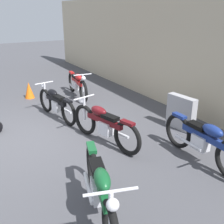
{
  "coord_description": "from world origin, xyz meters",
  "views": [
    {
      "loc": [
        5.86,
        -1.25,
        2.82
      ],
      "look_at": [
        0.76,
        1.71,
        0.55
      ],
      "focal_mm": 42.72,
      "sensor_mm": 36.0,
      "label": 1
    }
  ],
  "objects": [
    {
      "name": "ground_plane",
      "position": [
        0.0,
        0.0,
        0.0
      ],
      "size": [
        40.0,
        40.0,
        0.0
      ],
      "primitive_type": "plane",
      "color": "#47474C"
    },
    {
      "name": "building_wall",
      "position": [
        0.0,
        4.37,
        1.62
      ],
      "size": [
        18.0,
        0.3,
        3.25
      ],
      "primitive_type": "cube",
      "color": "beige",
      "rests_on": "ground_plane"
    },
    {
      "name": "stone_marker",
      "position": [
        1.39,
        3.34,
        0.43
      ],
      "size": [
        0.81,
        0.27,
        0.85
      ],
      "primitive_type": "cube",
      "rotation": [
        0.0,
        0.0,
        0.09
      ],
      "color": "#9E9EA3",
      "rests_on": "ground_plane"
    },
    {
      "name": "traffic_cone",
      "position": [
        -3.04,
        0.68,
        0.28
      ],
      "size": [
        0.32,
        0.32,
        0.55
      ],
      "primitive_type": "cone",
      "color": "orange",
      "rests_on": "ground_plane"
    },
    {
      "name": "motorcycle_green",
      "position": [
        3.12,
        0.15,
        0.48
      ],
      "size": [
        2.14,
        0.89,
        0.99
      ],
      "rotation": [
        0.0,
        0.0,
        -0.3
      ],
      "color": "black",
      "rests_on": "ground_plane"
    },
    {
      "name": "motorcycle_blue",
      "position": [
        2.79,
        2.58,
        0.47
      ],
      "size": [
        2.16,
        0.6,
        0.97
      ],
      "rotation": [
        0.0,
        0.0,
        -0.03
      ],
      "color": "black",
      "rests_on": "ground_plane"
    },
    {
      "name": "motorcycle_black",
      "position": [
        -0.85,
        0.88,
        0.43
      ],
      "size": [
        1.97,
        0.61,
        0.89
      ],
      "rotation": [
        0.0,
        0.0,
        3.3
      ],
      "color": "black",
      "rests_on": "ground_plane"
    },
    {
      "name": "motorcycle_maroon",
      "position": [
        1.12,
        1.3,
        0.46
      ],
      "size": [
        2.07,
        0.76,
        0.95
      ],
      "rotation": [
        0.0,
        0.0,
        3.39
      ],
      "color": "black",
      "rests_on": "ground_plane"
    },
    {
      "name": "motorcycle_red",
      "position": [
        -2.35,
        2.15,
        0.45
      ],
      "size": [
        2.08,
        0.58,
        0.93
      ],
      "rotation": [
        0.0,
        0.0,
        -0.12
      ],
      "color": "black",
      "rests_on": "ground_plane"
    }
  ]
}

